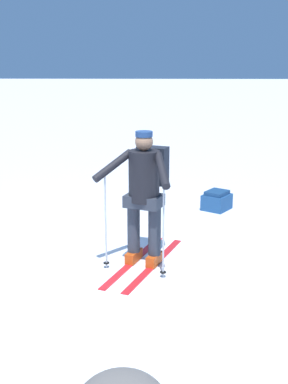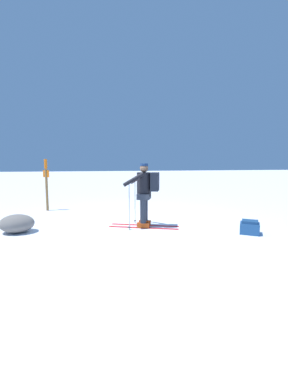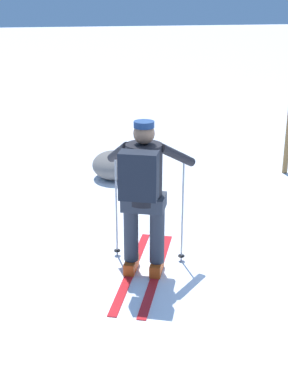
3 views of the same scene
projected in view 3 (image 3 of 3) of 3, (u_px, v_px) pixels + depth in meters
ground_plane at (203, 253)px, 5.95m from camera, size 80.00×80.00×0.00m
skier at (143, 189)px, 5.19m from camera, size 1.76×1.07×1.59m
rock_boulder at (113, 165)px, 8.24m from camera, size 0.77×0.65×0.42m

